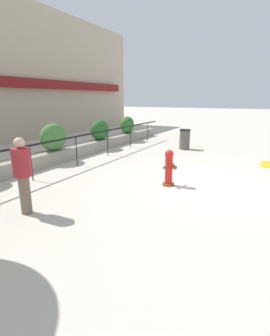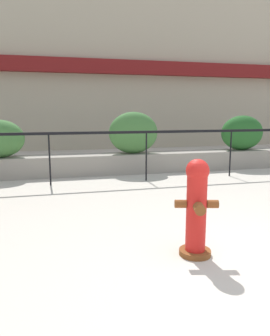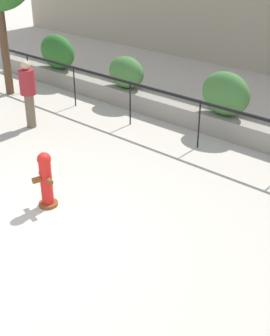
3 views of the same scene
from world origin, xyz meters
The scene contains 8 objects.
ground_plane centered at (0.00, 0.00, 0.00)m, with size 120.00×120.00×0.00m, color beige.
planter_wall_low centered at (0.00, 6.00, 0.25)m, with size 18.00×0.70×0.50m, color gray.
fence_railing_segment centered at (0.00, 4.90, 1.02)m, with size 15.00×0.05×1.15m.
hedge_bush_0 centered at (-6.32, 6.00, 1.04)m, with size 1.47×0.68×1.08m, color #2D6B28.
hedge_bush_1 centered at (-3.30, 6.00, 0.95)m, with size 1.18×0.70×0.89m, color #427538.
hedge_bush_2 centered at (-0.03, 6.00, 1.03)m, with size 1.29×0.68×1.07m, color #427538.
fire_hydrant centered at (-0.58, 0.93, 0.55)m, with size 0.48×0.47×1.08m.
pedestrian centered at (-3.93, 3.08, 0.99)m, with size 0.46×0.46×1.73m.
Camera 3 is at (5.58, -3.49, 4.62)m, focal length 50.00 mm.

